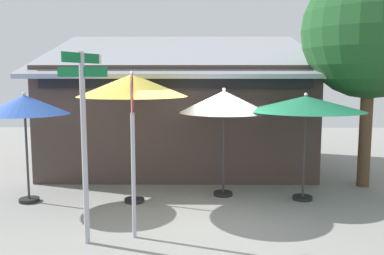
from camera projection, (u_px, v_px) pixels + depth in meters
name	position (u px, v px, depth m)	size (l,w,h in m)	color
ground_plane	(200.00, 213.00, 8.60)	(28.00, 28.00, 0.10)	gray
cafe_building	(179.00, 114.00, 12.87)	(7.90, 5.43, 4.21)	#473833
street_sign_post	(84.00, 128.00, 6.72)	(0.89, 0.95, 3.17)	#A8AAB2
stop_sign	(133.00, 124.00, 6.95)	(0.10, 0.74, 2.86)	#A8AAB2
patio_umbrella_royal_blue_left	(24.00, 106.00, 8.97)	(1.92, 1.92, 2.45)	black
patio_umbrella_mustard_center	(132.00, 86.00, 8.90)	(2.40, 2.40, 2.90)	black
patio_umbrella_ivory_right	(224.00, 102.00, 9.45)	(2.08, 2.08, 2.52)	black
patio_umbrella_forest_green_far_right	(306.00, 104.00, 9.13)	(2.59, 2.59, 2.42)	black
shade_tree	(379.00, 33.00, 10.02)	(3.59, 3.32, 5.54)	brown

